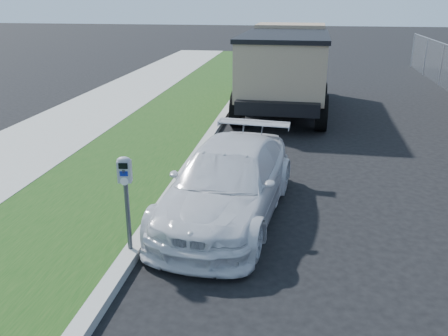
# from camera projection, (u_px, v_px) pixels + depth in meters

# --- Properties ---
(ground) EXTENTS (120.00, 120.00, 0.00)m
(ground) POSITION_uv_depth(u_px,v_px,m) (303.00, 255.00, 7.37)
(ground) COLOR black
(ground) RESTS_ON ground
(streetside) EXTENTS (6.12, 50.00, 0.15)m
(streetside) POSITION_uv_depth(u_px,v_px,m) (37.00, 183.00, 10.02)
(streetside) COLOR gray
(streetside) RESTS_ON ground
(parking_meter) EXTENTS (0.22, 0.17, 1.49)m
(parking_meter) POSITION_uv_depth(u_px,v_px,m) (125.00, 183.00, 6.90)
(parking_meter) COLOR #3F4247
(parking_meter) RESTS_ON ground
(white_wagon) EXTENTS (2.34, 4.70, 1.31)m
(white_wagon) POSITION_uv_depth(u_px,v_px,m) (228.00, 182.00, 8.49)
(white_wagon) COLOR silver
(white_wagon) RESTS_ON ground
(dump_truck) EXTENTS (3.00, 7.17, 2.78)m
(dump_truck) POSITION_uv_depth(u_px,v_px,m) (286.00, 64.00, 16.47)
(dump_truck) COLOR black
(dump_truck) RESTS_ON ground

